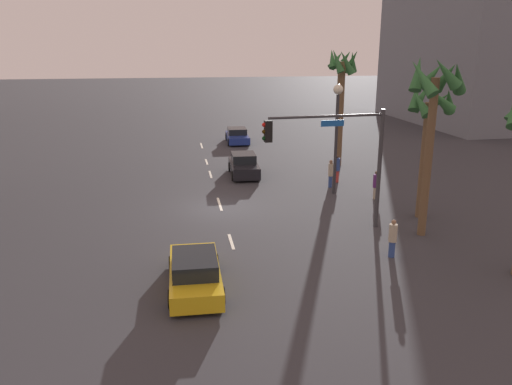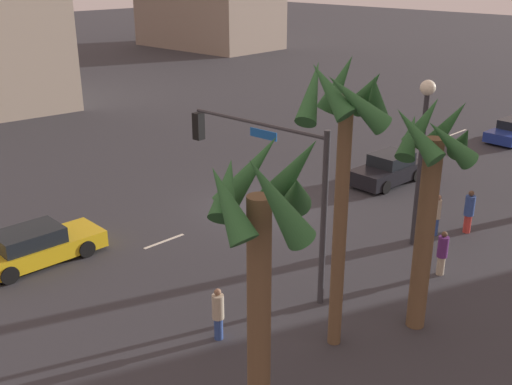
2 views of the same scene
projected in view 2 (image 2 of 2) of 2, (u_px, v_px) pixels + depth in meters
name	position (u px, v px, depth m)	size (l,w,h in m)	color
ground_plane	(256.00, 208.00, 27.07)	(220.00, 220.00, 0.00)	#333338
lane_stripe_0	(456.00, 133.00, 38.80)	(2.50, 0.14, 0.01)	silver
lane_stripe_1	(399.00, 154.00, 34.56)	(1.90, 0.14, 0.01)	silver
lane_stripe_2	(358.00, 169.00, 32.00)	(2.01, 0.14, 0.01)	silver
lane_stripe_3	(267.00, 203.00, 27.54)	(2.44, 0.14, 0.01)	silver
lane_stripe_4	(164.00, 241.00, 23.78)	(1.89, 0.14, 0.01)	silver
car_1	(388.00, 170.00, 29.90)	(4.18, 1.99, 1.47)	black
car_2	(36.00, 247.00, 21.94)	(4.72, 1.96, 1.35)	gold
traffic_signal	(272.00, 173.00, 19.43)	(0.67, 5.83, 5.73)	#38383D
streetlamp	(423.00, 133.00, 22.00)	(0.56, 0.56, 6.40)	#2D2D33
pedestrian_0	(442.00, 252.00, 20.99)	(0.49, 0.49, 1.65)	#B2A58C
pedestrian_1	(469.00, 211.00, 24.26)	(0.52, 0.52, 1.80)	#BF3833
pedestrian_2	(218.00, 313.00, 17.36)	(0.36, 0.36, 1.65)	#2D478C
pedestrian_3	(437.00, 214.00, 24.03)	(0.37, 0.37, 1.73)	#2D478C
palm_tree_0	(262.00, 241.00, 11.42)	(2.41, 2.75, 7.45)	brown
palm_tree_2	(431.00, 174.00, 16.60)	(2.47, 2.54, 6.92)	brown
palm_tree_3	(344.00, 129.00, 15.20)	(2.52, 2.88, 8.20)	brown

